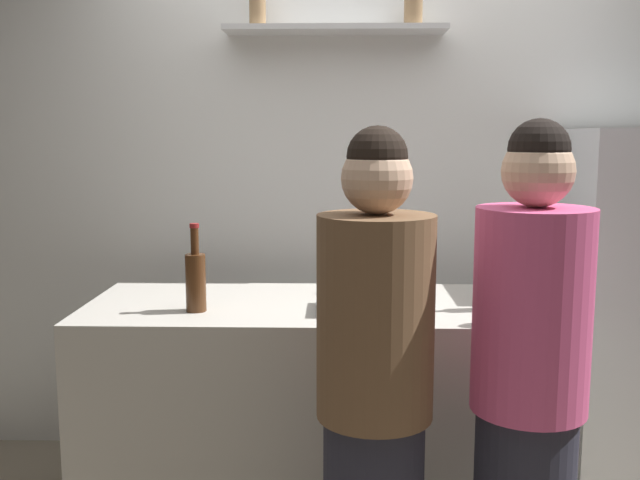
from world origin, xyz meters
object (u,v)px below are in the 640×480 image
baking_pan (362,304)px  water_bottle_plastic (520,293)px  wine_bottle_amber_glass (196,279)px  person_brown_jacket (374,405)px  utensil_holder (353,279)px  wine_bottle_dark_glass (497,278)px  person_pink_top (528,398)px  refrigerator (630,311)px

baking_pan → water_bottle_plastic: bearing=-18.6°
wine_bottle_amber_glass → person_brown_jacket: (0.64, -0.59, -0.25)m
utensil_holder → wine_bottle_amber_glass: wine_bottle_amber_glass is taller
wine_bottle_dark_glass → water_bottle_plastic: bearing=-81.3°
wine_bottle_amber_glass → person_brown_jacket: bearing=-42.9°
wine_bottle_dark_glass → wine_bottle_amber_glass: size_ratio=0.98×
water_bottle_plastic → person_pink_top: (-0.07, -0.40, -0.23)m
refrigerator → baking_pan: (-1.20, -0.49, 0.14)m
person_brown_jacket → person_pink_top: (0.46, 0.04, 0.01)m
refrigerator → wine_bottle_dark_glass: refrigerator is taller
utensil_holder → wine_bottle_dark_glass: 0.60m
person_pink_top → refrigerator: bearing=-3.7°
wine_bottle_dark_glass → person_pink_top: 0.66m
wine_bottle_amber_glass → baking_pan: bearing=2.2°
refrigerator → water_bottle_plastic: size_ratio=6.54×
baking_pan → person_pink_top: 0.76m
wine_bottle_dark_glass → refrigerator: bearing=33.3°
refrigerator → person_pink_top: 1.29m
utensil_holder → person_brown_jacket: size_ratio=0.14×
refrigerator → wine_bottle_amber_glass: 1.91m
wine_bottle_amber_glass → person_brown_jacket: 0.91m
wine_bottle_dark_glass → person_pink_top: size_ratio=0.20×
wine_bottle_amber_glass → water_bottle_plastic: wine_bottle_amber_glass is taller
refrigerator → baking_pan: 1.31m
refrigerator → water_bottle_plastic: bearing=-134.7°
person_brown_jacket → person_pink_top: 0.46m
wine_bottle_amber_glass → person_pink_top: size_ratio=0.21×
wine_bottle_dark_glass → person_brown_jacket: 0.85m
refrigerator → person_brown_jacket: size_ratio=1.00×
person_brown_jacket → baking_pan: bearing=169.6°
water_bottle_plastic → baking_pan: bearing=161.4°
utensil_holder → person_pink_top: bearing=-60.0°
water_bottle_plastic → person_brown_jacket: person_brown_jacket is taller
baking_pan → person_brown_jacket: person_brown_jacket is taller
baking_pan → person_pink_top: size_ratio=0.21×
baking_pan → wine_bottle_dark_glass: 0.52m
baking_pan → person_brown_jacket: bearing=-88.3°
water_bottle_plastic → person_brown_jacket: (-0.52, -0.44, -0.24)m
wine_bottle_dark_glass → wine_bottle_amber_glass: 1.13m
person_brown_jacket → utensil_holder: bearing=170.9°
wine_bottle_dark_glass → person_brown_jacket: bearing=-127.2°
baking_pan → utensil_holder: utensil_holder is taller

